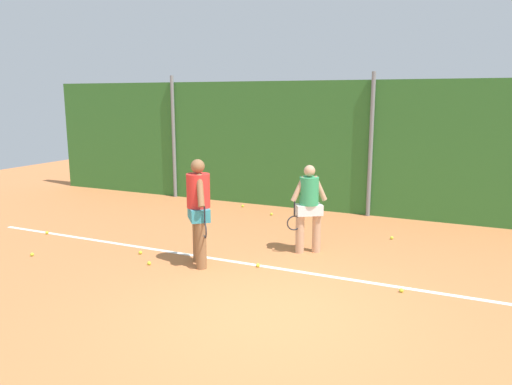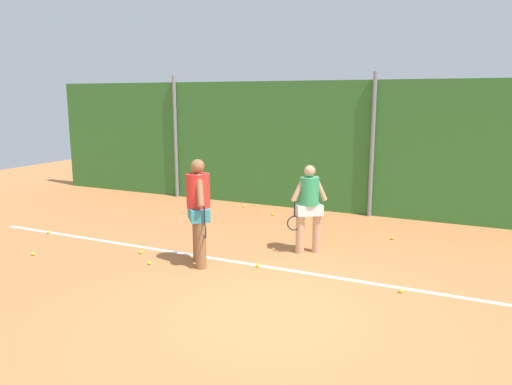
# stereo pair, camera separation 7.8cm
# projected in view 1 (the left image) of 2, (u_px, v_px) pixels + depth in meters

# --- Properties ---
(ground_plane) EXTENTS (30.05, 30.05, 0.00)m
(ground_plane) POSITION_uv_depth(u_px,v_px,m) (314.00, 270.00, 8.39)
(ground_plane) COLOR #C67542
(hedge_fence_backdrop) EXTENTS (19.53, 0.25, 3.28)m
(hedge_fence_backdrop) POSITION_uv_depth(u_px,v_px,m) (372.00, 149.00, 12.02)
(hedge_fence_backdrop) COLOR #33702D
(hedge_fence_backdrop) RESTS_ON ground_plane
(fence_post_left) EXTENTS (0.10, 0.10, 3.47)m
(fence_post_left) POSITION_uv_depth(u_px,v_px,m) (174.00, 137.00, 14.15)
(fence_post_left) COLOR gray
(fence_post_left) RESTS_ON ground_plane
(fence_post_center) EXTENTS (0.10, 0.10, 3.47)m
(fence_post_center) POSITION_uv_depth(u_px,v_px,m) (371.00, 146.00, 11.84)
(fence_post_center) COLOR gray
(fence_post_center) RESTS_ON ground_plane
(court_baseline_paint) EXTENTS (14.27, 0.10, 0.01)m
(court_baseline_paint) POSITION_uv_depth(u_px,v_px,m) (310.00, 273.00, 8.21)
(court_baseline_paint) COLOR white
(court_baseline_paint) RESTS_ON ground_plane
(player_foreground_near) EXTENTS (0.64, 0.64, 1.86)m
(player_foreground_near) POSITION_uv_depth(u_px,v_px,m) (199.00, 207.00, 8.43)
(player_foreground_near) COLOR #8C603D
(player_foreground_near) RESTS_ON ground_plane
(player_midcourt) EXTENTS (0.63, 0.55, 1.66)m
(player_midcourt) POSITION_uv_depth(u_px,v_px,m) (309.00, 204.00, 9.16)
(player_midcourt) COLOR tan
(player_midcourt) RESTS_ON ground_plane
(tennis_ball_0) EXTENTS (0.07, 0.07, 0.07)m
(tennis_ball_0) POSITION_uv_depth(u_px,v_px,m) (258.00, 265.00, 8.51)
(tennis_ball_0) COLOR #CCDB33
(tennis_ball_0) RESTS_ON ground_plane
(tennis_ball_1) EXTENTS (0.07, 0.07, 0.07)m
(tennis_ball_1) POSITION_uv_depth(u_px,v_px,m) (271.00, 214.00, 12.21)
(tennis_ball_1) COLOR #CCDB33
(tennis_ball_1) RESTS_ON ground_plane
(tennis_ball_2) EXTENTS (0.07, 0.07, 0.07)m
(tennis_ball_2) POSITION_uv_depth(u_px,v_px,m) (149.00, 263.00, 8.62)
(tennis_ball_2) COLOR #CCDB33
(tennis_ball_2) RESTS_ON ground_plane
(tennis_ball_5) EXTENTS (0.07, 0.07, 0.07)m
(tennis_ball_5) POSITION_uv_depth(u_px,v_px,m) (392.00, 238.00, 10.17)
(tennis_ball_5) COLOR #CCDB33
(tennis_ball_5) RESTS_ON ground_plane
(tennis_ball_6) EXTENTS (0.07, 0.07, 0.07)m
(tennis_ball_6) POSITION_uv_depth(u_px,v_px,m) (32.00, 254.00, 9.10)
(tennis_ball_6) COLOR #CCDB33
(tennis_ball_6) RESTS_ON ground_plane
(tennis_ball_8) EXTENTS (0.07, 0.07, 0.07)m
(tennis_ball_8) POSITION_uv_depth(u_px,v_px,m) (47.00, 233.00, 10.55)
(tennis_ball_8) COLOR #CCDB33
(tennis_ball_8) RESTS_ON ground_plane
(tennis_ball_9) EXTENTS (0.07, 0.07, 0.07)m
(tennis_ball_9) POSITION_uv_depth(u_px,v_px,m) (140.00, 252.00, 9.21)
(tennis_ball_9) COLOR #CCDB33
(tennis_ball_9) RESTS_ON ground_plane
(tennis_ball_10) EXTENTS (0.07, 0.07, 0.07)m
(tennis_ball_10) POSITION_uv_depth(u_px,v_px,m) (401.00, 290.00, 7.42)
(tennis_ball_10) COLOR #CCDB33
(tennis_ball_10) RESTS_ON ground_plane
(tennis_ball_11) EXTENTS (0.07, 0.07, 0.07)m
(tennis_ball_11) POSITION_uv_depth(u_px,v_px,m) (243.00, 206.00, 13.11)
(tennis_ball_11) COLOR #CCDB33
(tennis_ball_11) RESTS_ON ground_plane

